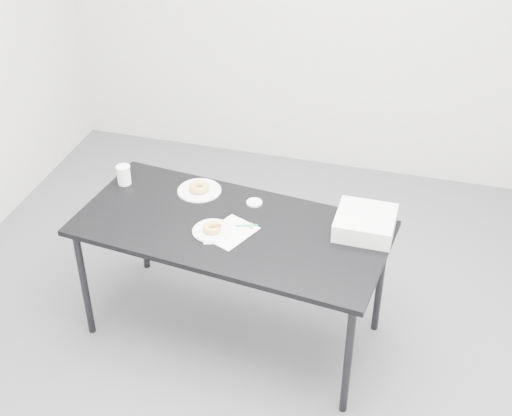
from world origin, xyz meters
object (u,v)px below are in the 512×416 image
(donut_near, at_px, (212,228))
(bakery_box, at_px, (365,223))
(coffee_cup, at_px, (124,175))
(table, at_px, (231,235))
(pen, at_px, (247,226))
(plate_near, at_px, (212,231))
(scorecard, at_px, (230,232))
(plate_far, at_px, (199,190))
(donut_far, at_px, (199,187))

(donut_near, xyz_separation_m, bakery_box, (0.76, 0.22, 0.03))
(donut_near, xyz_separation_m, coffee_cup, (-0.64, 0.31, 0.03))
(table, relative_size, bakery_box, 5.73)
(pen, relative_size, coffee_cup, 1.04)
(table, distance_m, plate_near, 0.13)
(scorecard, bearing_deg, donut_near, -144.29)
(plate_far, height_order, bakery_box, bakery_box)
(donut_far, height_order, bakery_box, bakery_box)
(plate_near, bearing_deg, donut_near, 0.00)
(bakery_box, bearing_deg, donut_near, -163.07)
(scorecard, bearing_deg, donut_far, 154.67)
(table, bearing_deg, scorecard, -70.89)
(table, distance_m, bakery_box, 0.71)
(table, height_order, plate_far, plate_far)
(plate_far, bearing_deg, plate_near, -60.75)
(scorecard, xyz_separation_m, plate_far, (-0.29, 0.33, 0.00))
(plate_near, bearing_deg, coffee_cup, 154.14)
(plate_near, bearing_deg, bakery_box, 16.31)
(pen, xyz_separation_m, donut_far, (-0.35, 0.26, 0.02))
(plate_far, bearing_deg, pen, -35.80)
(plate_near, relative_size, bakery_box, 0.70)
(donut_near, distance_m, bakery_box, 0.79)
(plate_near, bearing_deg, pen, 29.98)
(plate_far, xyz_separation_m, donut_far, (0.00, 0.00, 0.02))
(donut_near, xyz_separation_m, donut_far, (-0.19, 0.35, 0.00))
(plate_near, relative_size, plate_far, 0.85)
(table, xyz_separation_m, coffee_cup, (-0.71, 0.23, 0.11))
(scorecard, distance_m, donut_far, 0.44)
(plate_near, height_order, donut_far, donut_far)
(pen, bearing_deg, table, 173.11)
(donut_near, relative_size, bakery_box, 0.33)
(coffee_cup, bearing_deg, donut_near, -25.86)
(plate_near, distance_m, donut_near, 0.02)
(coffee_cup, height_order, bakery_box, coffee_cup)
(donut_near, height_order, donut_far, donut_far)
(plate_far, bearing_deg, donut_near, -60.75)
(pen, bearing_deg, bakery_box, -7.13)
(plate_near, distance_m, donut_far, 0.40)
(bakery_box, bearing_deg, table, -167.10)
(pen, distance_m, plate_near, 0.18)
(plate_near, relative_size, donut_far, 1.80)
(scorecard, bearing_deg, plate_near, -144.29)
(scorecard, relative_size, donut_near, 2.59)
(table, bearing_deg, bakery_box, 18.79)
(bakery_box, bearing_deg, plate_far, 173.17)
(pen, height_order, donut_far, donut_far)
(coffee_cup, xyz_separation_m, bakery_box, (1.40, -0.09, -0.01))
(scorecard, height_order, donut_near, donut_near)
(table, height_order, plate_near, plate_near)
(scorecard, height_order, plate_far, plate_far)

